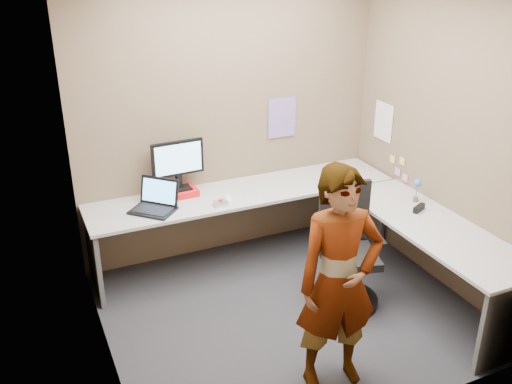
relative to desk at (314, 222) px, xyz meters
name	(u,v)px	position (x,y,z in m)	size (l,w,h in m)	color
ground	(289,311)	(-0.44, -0.39, -0.59)	(3.00, 3.00, 0.00)	#25252A
wall_back	(230,119)	(-0.44, 0.91, 0.76)	(3.00, 3.00, 0.00)	brown
wall_right	(448,138)	(1.06, -0.39, 0.76)	(2.70, 2.70, 0.00)	brown
wall_left	(92,197)	(-1.94, -0.39, 0.76)	(2.70, 2.70, 0.00)	brown
desk	(314,222)	(0.00, 0.00, 0.00)	(2.98, 2.58, 0.73)	#A2A2A2
paper_ream	(180,192)	(-1.01, 0.74, 0.17)	(0.31, 0.22, 0.06)	red
monitor	(178,161)	(-1.01, 0.76, 0.48)	(0.49, 0.15, 0.46)	black
laptop	(156,202)	(-1.30, 0.55, 0.21)	(0.48, 0.48, 0.26)	black
trackball_mouse	(221,203)	(-0.75, 0.38, 0.17)	(0.12, 0.08, 0.07)	#B7B7BC
origami	(228,196)	(-0.64, 0.48, 0.17)	(0.10, 0.10, 0.06)	white
stapler	(419,208)	(0.80, -0.44, 0.17)	(0.15, 0.04, 0.06)	black
flower	(417,187)	(0.90, -0.26, 0.28)	(0.07, 0.07, 0.22)	brown
calendar_purple	(282,118)	(0.11, 0.90, 0.71)	(0.30, 0.01, 0.40)	#846BB7
calendar_white	(383,122)	(1.05, 0.51, 0.66)	(0.01, 0.28, 0.38)	white
sticky_note_a	(402,161)	(1.05, 0.16, 0.36)	(0.01, 0.07, 0.07)	#F2E059
sticky_note_b	(398,172)	(1.05, 0.21, 0.23)	(0.01, 0.07, 0.07)	pink
sticky_note_c	(405,178)	(1.05, 0.09, 0.21)	(0.01, 0.07, 0.07)	pink
sticky_note_d	(392,159)	(1.05, 0.31, 0.33)	(0.01, 0.07, 0.07)	#F2E059
office_chair	(346,257)	(0.09, -0.42, -0.16)	(0.60, 0.58, 1.05)	black
person	(339,281)	(-0.52, -1.23, 0.23)	(0.60, 0.39, 1.64)	#999399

